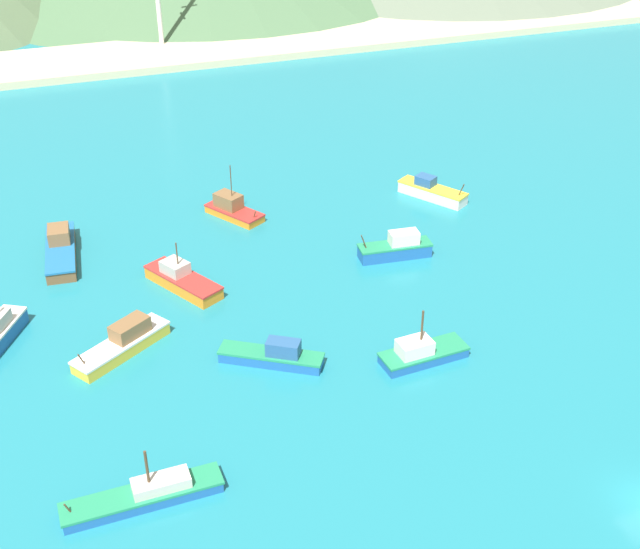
{
  "coord_description": "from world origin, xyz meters",
  "views": [
    {
      "loc": [
        -34.67,
        -31.44,
        43.18
      ],
      "look_at": [
        -11.55,
        33.95,
        1.0
      ],
      "focal_mm": 47.63,
      "sensor_mm": 36.0,
      "label": 1
    }
  ],
  "objects_px": {
    "fishing_boat_1": "(61,249)",
    "fishing_boat_12": "(397,248)",
    "fishing_boat_9": "(274,355)",
    "fishing_boat_7": "(146,495)",
    "fishing_boat_8": "(182,280)",
    "fishing_boat_3": "(232,209)",
    "fishing_boat_14": "(124,342)",
    "fishing_boat_13": "(432,191)",
    "fishing_boat_4": "(421,353)"
  },
  "relations": [
    {
      "from": "fishing_boat_1",
      "to": "fishing_boat_12",
      "type": "xyz_separation_m",
      "value": [
        32.04,
        -11.29,
        0.11
      ]
    },
    {
      "from": "fishing_boat_1",
      "to": "fishing_boat_9",
      "type": "height_order",
      "value": "fishing_boat_1"
    },
    {
      "from": "fishing_boat_7",
      "to": "fishing_boat_9",
      "type": "relative_size",
      "value": 1.29
    },
    {
      "from": "fishing_boat_1",
      "to": "fishing_boat_8",
      "type": "xyz_separation_m",
      "value": [
        10.4,
        -9.88,
        -0.05
      ]
    },
    {
      "from": "fishing_boat_8",
      "to": "fishing_boat_3",
      "type": "bearing_deg",
      "value": 57.25
    },
    {
      "from": "fishing_boat_1",
      "to": "fishing_boat_14",
      "type": "height_order",
      "value": "fishing_boat_1"
    },
    {
      "from": "fishing_boat_7",
      "to": "fishing_boat_9",
      "type": "height_order",
      "value": "fishing_boat_7"
    },
    {
      "from": "fishing_boat_12",
      "to": "fishing_boat_3",
      "type": "bearing_deg",
      "value": 133.45
    },
    {
      "from": "fishing_boat_8",
      "to": "fishing_boat_12",
      "type": "distance_m",
      "value": 21.69
    },
    {
      "from": "fishing_boat_13",
      "to": "fishing_boat_9",
      "type": "bearing_deg",
      "value": -137.52
    },
    {
      "from": "fishing_boat_13",
      "to": "fishing_boat_14",
      "type": "xyz_separation_m",
      "value": [
        -37.65,
        -18.08,
        0.04
      ]
    },
    {
      "from": "fishing_boat_3",
      "to": "fishing_boat_7",
      "type": "distance_m",
      "value": 42.2
    },
    {
      "from": "fishing_boat_8",
      "to": "fishing_boat_9",
      "type": "relative_size",
      "value": 1.04
    },
    {
      "from": "fishing_boat_12",
      "to": "fishing_boat_14",
      "type": "xyz_separation_m",
      "value": [
        -28.38,
        -7.07,
        -0.1
      ]
    },
    {
      "from": "fishing_boat_12",
      "to": "fishing_boat_13",
      "type": "distance_m",
      "value": 14.39
    },
    {
      "from": "fishing_boat_14",
      "to": "fishing_boat_3",
      "type": "bearing_deg",
      "value": 54.85
    },
    {
      "from": "fishing_boat_8",
      "to": "fishing_boat_9",
      "type": "height_order",
      "value": "fishing_boat_8"
    },
    {
      "from": "fishing_boat_3",
      "to": "fishing_boat_13",
      "type": "distance_m",
      "value": 22.92
    },
    {
      "from": "fishing_boat_4",
      "to": "fishing_boat_13",
      "type": "relative_size",
      "value": 0.95
    },
    {
      "from": "fishing_boat_9",
      "to": "fishing_boat_4",
      "type": "bearing_deg",
      "value": -17.73
    },
    {
      "from": "fishing_boat_1",
      "to": "fishing_boat_7",
      "type": "distance_m",
      "value": 36.23
    },
    {
      "from": "fishing_boat_9",
      "to": "fishing_boat_7",
      "type": "bearing_deg",
      "value": -136.59
    },
    {
      "from": "fishing_boat_3",
      "to": "fishing_boat_13",
      "type": "height_order",
      "value": "fishing_boat_3"
    },
    {
      "from": "fishing_boat_3",
      "to": "fishing_boat_9",
      "type": "relative_size",
      "value": 0.85
    },
    {
      "from": "fishing_boat_4",
      "to": "fishing_boat_8",
      "type": "height_order",
      "value": "fishing_boat_4"
    },
    {
      "from": "fishing_boat_3",
      "to": "fishing_boat_9",
      "type": "xyz_separation_m",
      "value": [
        -3.42,
        -27.08,
        -0.13
      ]
    },
    {
      "from": "fishing_boat_3",
      "to": "fishing_boat_8",
      "type": "xyz_separation_m",
      "value": [
        -8.21,
        -12.77,
        -0.06
      ]
    },
    {
      "from": "fishing_boat_13",
      "to": "fishing_boat_1",
      "type": "bearing_deg",
      "value": 179.61
    },
    {
      "from": "fishing_boat_12",
      "to": "fishing_boat_13",
      "type": "height_order",
      "value": "fishing_boat_12"
    },
    {
      "from": "fishing_boat_4",
      "to": "fishing_boat_14",
      "type": "height_order",
      "value": "fishing_boat_4"
    },
    {
      "from": "fishing_boat_4",
      "to": "fishing_boat_13",
      "type": "height_order",
      "value": "fishing_boat_4"
    },
    {
      "from": "fishing_boat_14",
      "to": "fishing_boat_12",
      "type": "bearing_deg",
      "value": 13.99
    },
    {
      "from": "fishing_boat_13",
      "to": "fishing_boat_7",
      "type": "bearing_deg",
      "value": -137.22
    },
    {
      "from": "fishing_boat_7",
      "to": "fishing_boat_13",
      "type": "height_order",
      "value": "fishing_boat_7"
    },
    {
      "from": "fishing_boat_12",
      "to": "fishing_boat_14",
      "type": "relative_size",
      "value": 0.84
    },
    {
      "from": "fishing_boat_1",
      "to": "fishing_boat_8",
      "type": "height_order",
      "value": "fishing_boat_8"
    },
    {
      "from": "fishing_boat_9",
      "to": "fishing_boat_12",
      "type": "distance_m",
      "value": 21.23
    },
    {
      "from": "fishing_boat_9",
      "to": "fishing_boat_14",
      "type": "distance_m",
      "value": 12.93
    },
    {
      "from": "fishing_boat_14",
      "to": "fishing_boat_7",
      "type": "bearing_deg",
      "value": -93.53
    },
    {
      "from": "fishing_boat_8",
      "to": "fishing_boat_12",
      "type": "relative_size",
      "value": 1.17
    },
    {
      "from": "fishing_boat_12",
      "to": "fishing_boat_4",
      "type": "bearing_deg",
      "value": -107.08
    },
    {
      "from": "fishing_boat_9",
      "to": "fishing_boat_13",
      "type": "distance_m",
      "value": 35.42
    },
    {
      "from": "fishing_boat_3",
      "to": "fishing_boat_12",
      "type": "height_order",
      "value": "fishing_boat_3"
    },
    {
      "from": "fishing_boat_7",
      "to": "fishing_boat_3",
      "type": "bearing_deg",
      "value": 67.64
    },
    {
      "from": "fishing_boat_1",
      "to": "fishing_boat_14",
      "type": "xyz_separation_m",
      "value": [
        3.66,
        -18.36,
        0.0
      ]
    },
    {
      "from": "fishing_boat_7",
      "to": "fishing_boat_9",
      "type": "xyz_separation_m",
      "value": [
        12.63,
        11.95,
        0.15
      ]
    },
    {
      "from": "fishing_boat_12",
      "to": "fishing_boat_1",
      "type": "bearing_deg",
      "value": 160.59
    },
    {
      "from": "fishing_boat_1",
      "to": "fishing_boat_3",
      "type": "xyz_separation_m",
      "value": [
        18.61,
        2.89,
        0.01
      ]
    },
    {
      "from": "fishing_boat_4",
      "to": "fishing_boat_7",
      "type": "relative_size",
      "value": 0.7
    },
    {
      "from": "fishing_boat_3",
      "to": "fishing_boat_12",
      "type": "xyz_separation_m",
      "value": [
        13.43,
        -14.17,
        0.1
      ]
    }
  ]
}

